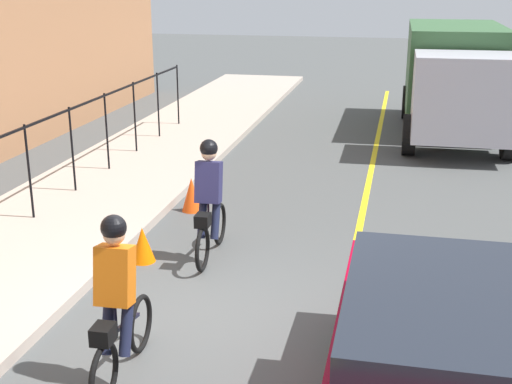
{
  "coord_description": "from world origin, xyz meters",
  "views": [
    {
      "loc": [
        -7.32,
        -2.18,
        4.08
      ],
      "look_at": [
        2.12,
        -0.14,
        1.0
      ],
      "focal_mm": 48.14,
      "sensor_mm": 36.0,
      "label": 1
    }
  ],
  "objects_px": {
    "cyclist_follow": "(209,201)",
    "box_truck_background": "(455,75)",
    "cyclist_lead": "(117,301)",
    "patrol_sedan": "(435,361)",
    "traffic_cone_near": "(192,194)",
    "traffic_cone_far": "(143,244)"
  },
  "relations": [
    {
      "from": "patrol_sedan",
      "to": "traffic_cone_far",
      "type": "xyz_separation_m",
      "value": [
        3.33,
        4.04,
        -0.56
      ]
    },
    {
      "from": "patrol_sedan",
      "to": "traffic_cone_near",
      "type": "height_order",
      "value": "patrol_sedan"
    },
    {
      "from": "cyclist_lead",
      "to": "patrol_sedan",
      "type": "relative_size",
      "value": 0.41
    },
    {
      "from": "box_truck_background",
      "to": "cyclist_follow",
      "type": "bearing_deg",
      "value": -23.38
    },
    {
      "from": "cyclist_follow",
      "to": "traffic_cone_far",
      "type": "relative_size",
      "value": 3.41
    },
    {
      "from": "patrol_sedan",
      "to": "cyclist_follow",
      "type": "bearing_deg",
      "value": 40.42
    },
    {
      "from": "box_truck_background",
      "to": "cyclist_lead",
      "type": "bearing_deg",
      "value": -18.07
    },
    {
      "from": "traffic_cone_far",
      "to": "patrol_sedan",
      "type": "bearing_deg",
      "value": -129.46
    },
    {
      "from": "patrol_sedan",
      "to": "box_truck_background",
      "type": "distance_m",
      "value": 13.16
    },
    {
      "from": "box_truck_background",
      "to": "patrol_sedan",
      "type": "bearing_deg",
      "value": -4.49
    },
    {
      "from": "cyclist_lead",
      "to": "traffic_cone_far",
      "type": "distance_m",
      "value": 3.19
    },
    {
      "from": "cyclist_lead",
      "to": "traffic_cone_near",
      "type": "xyz_separation_m",
      "value": [
        5.32,
        0.89,
        -0.6
      ]
    },
    {
      "from": "cyclist_lead",
      "to": "patrol_sedan",
      "type": "bearing_deg",
      "value": -97.83
    },
    {
      "from": "cyclist_follow",
      "to": "traffic_cone_far",
      "type": "height_order",
      "value": "cyclist_follow"
    },
    {
      "from": "patrol_sedan",
      "to": "traffic_cone_near",
      "type": "bearing_deg",
      "value": 35.38
    },
    {
      "from": "box_truck_background",
      "to": "traffic_cone_near",
      "type": "relative_size",
      "value": 10.92
    },
    {
      "from": "traffic_cone_near",
      "to": "cyclist_lead",
      "type": "bearing_deg",
      "value": -170.53
    },
    {
      "from": "cyclist_follow",
      "to": "box_truck_background",
      "type": "distance_m",
      "value": 10.29
    },
    {
      "from": "cyclist_follow",
      "to": "patrol_sedan",
      "type": "bearing_deg",
      "value": -141.19
    },
    {
      "from": "cyclist_follow",
      "to": "patrol_sedan",
      "type": "height_order",
      "value": "cyclist_follow"
    },
    {
      "from": "cyclist_lead",
      "to": "traffic_cone_near",
      "type": "bearing_deg",
      "value": 7.91
    },
    {
      "from": "traffic_cone_far",
      "to": "cyclist_lead",
      "type": "bearing_deg",
      "value": -162.95
    }
  ]
}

